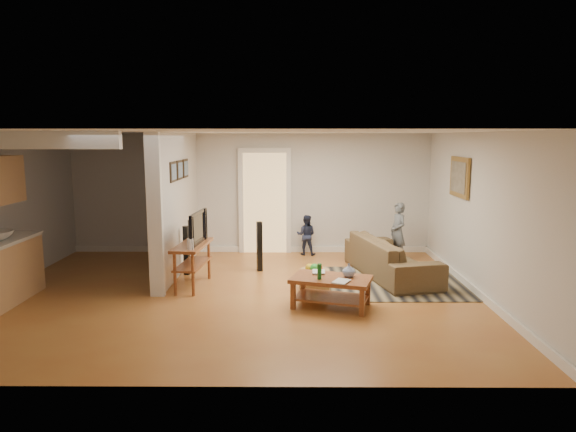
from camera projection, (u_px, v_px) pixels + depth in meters
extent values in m
plane|color=#9B5427|center=(237.00, 294.00, 8.00)|extent=(7.50, 7.50, 0.00)
cube|color=silver|center=(251.00, 193.00, 10.77)|extent=(7.50, 0.04, 2.50)
cube|color=silver|center=(482.00, 215.00, 7.78)|extent=(0.04, 6.00, 2.50)
cube|color=white|center=(234.00, 132.00, 7.62)|extent=(7.50, 6.00, 0.04)
cube|color=silver|center=(178.00, 203.00, 9.25)|extent=(0.15, 3.10, 2.50)
cube|color=white|center=(155.00, 216.00, 7.72)|extent=(0.22, 0.10, 2.50)
cube|color=white|center=(251.00, 249.00, 10.92)|extent=(7.50, 0.04, 0.12)
cube|color=white|center=(475.00, 291.00, 7.96)|extent=(0.04, 6.00, 0.12)
cube|color=#D8B272|center=(265.00, 203.00, 10.74)|extent=(0.90, 0.06, 2.10)
cube|color=black|center=(173.00, 172.00, 8.51)|extent=(0.03, 0.40, 0.34)
cube|color=black|center=(179.00, 170.00, 9.01)|extent=(0.03, 0.40, 0.34)
cube|color=black|center=(185.00, 168.00, 9.50)|extent=(0.03, 0.40, 0.34)
cube|color=olive|center=(460.00, 177.00, 8.69)|extent=(0.04, 0.90, 0.68)
cube|color=black|center=(413.00, 282.00, 8.61)|extent=(2.86, 2.10, 0.01)
imported|color=#3F371F|center=(390.00, 276.00, 9.02)|extent=(1.41, 2.46, 0.68)
cube|color=#602516|center=(331.00, 279.00, 7.34)|extent=(1.26, 0.95, 0.06)
cube|color=silver|center=(331.00, 279.00, 7.34)|extent=(0.78, 0.58, 0.02)
cube|color=#602516|center=(331.00, 297.00, 7.38)|extent=(1.14, 0.84, 0.03)
cube|color=#602516|center=(293.00, 295.00, 7.28)|extent=(0.08, 0.08, 0.41)
cube|color=#602516|center=(362.00, 302.00, 6.98)|extent=(0.08, 0.08, 0.41)
cube|color=#602516|center=(303.00, 285.00, 7.77)|extent=(0.08, 0.08, 0.41)
cube|color=#602516|center=(368.00, 291.00, 7.47)|extent=(0.08, 0.08, 0.41)
imported|color=#284893|center=(349.00, 277.00, 7.37)|extent=(0.23, 0.23, 0.19)
cylinder|color=#155D21|center=(319.00, 271.00, 7.23)|extent=(0.06, 0.06, 0.22)
imported|color=#998C4C|center=(312.00, 273.00, 7.59)|extent=(0.19, 0.26, 0.02)
imported|color=#66594C|center=(335.00, 281.00, 7.14)|extent=(0.30, 0.33, 0.02)
cube|color=#602516|center=(192.00, 245.00, 8.29)|extent=(0.53, 1.17, 0.05)
cube|color=#602516|center=(193.00, 264.00, 8.34)|extent=(0.47, 1.07, 0.03)
cylinder|color=#602516|center=(175.00, 273.00, 7.87)|extent=(0.05, 0.05, 0.70)
cylinder|color=#602516|center=(193.00, 258.00, 8.84)|extent=(0.05, 0.05, 0.70)
cylinder|color=#602516|center=(193.00, 274.00, 7.85)|extent=(0.05, 0.05, 0.70)
cylinder|color=#602516|center=(209.00, 259.00, 8.82)|extent=(0.05, 0.05, 0.70)
imported|color=black|center=(193.00, 244.00, 8.29)|extent=(0.20, 0.92, 0.53)
cylinder|color=white|center=(190.00, 244.00, 7.85)|extent=(0.09, 0.09, 0.17)
cube|color=black|center=(187.00, 250.00, 9.06)|extent=(0.11, 0.11, 0.88)
cube|color=black|center=(260.00, 246.00, 9.31)|extent=(0.12, 0.12, 0.91)
cylinder|color=olive|center=(314.00, 279.00, 8.25)|extent=(0.48, 0.48, 0.32)
sphere|color=#E04B1C|center=(318.00, 269.00, 8.26)|extent=(0.15, 0.15, 0.15)
sphere|color=gold|center=(310.00, 268.00, 8.24)|extent=(0.15, 0.15, 0.15)
sphere|color=green|center=(315.00, 268.00, 8.15)|extent=(0.15, 0.15, 0.15)
imported|color=slate|center=(397.00, 261.00, 10.14)|extent=(0.39, 0.49, 1.16)
imported|color=#1F2641|center=(306.00, 255.00, 10.66)|extent=(0.46, 0.39, 0.84)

